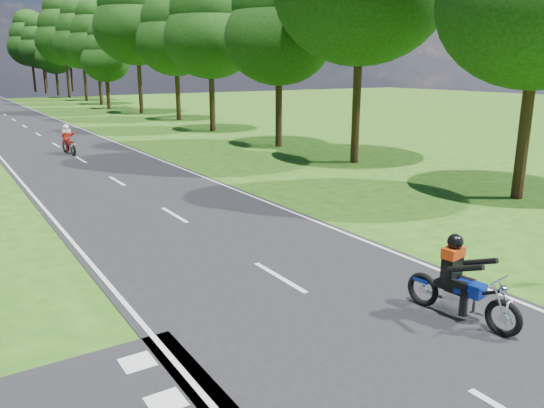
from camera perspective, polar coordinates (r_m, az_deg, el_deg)
ground at (r=10.35m, az=7.04°, el=-11.48°), size 160.00×160.00×0.00m
main_road at (r=57.60m, az=-26.79°, el=8.56°), size 7.00×140.00×0.02m
road_markings at (r=55.73m, az=-26.71°, el=8.43°), size 7.40×140.00×0.01m
rider_near_blue at (r=10.24m, az=19.85°, el=-7.57°), size 0.91×1.99×1.60m
rider_far_red at (r=30.09m, az=-21.07°, el=6.49°), size 0.74×1.89×1.54m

